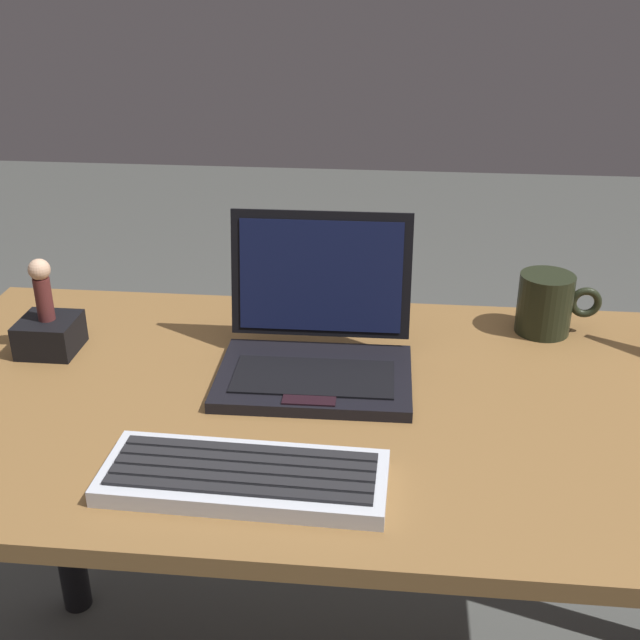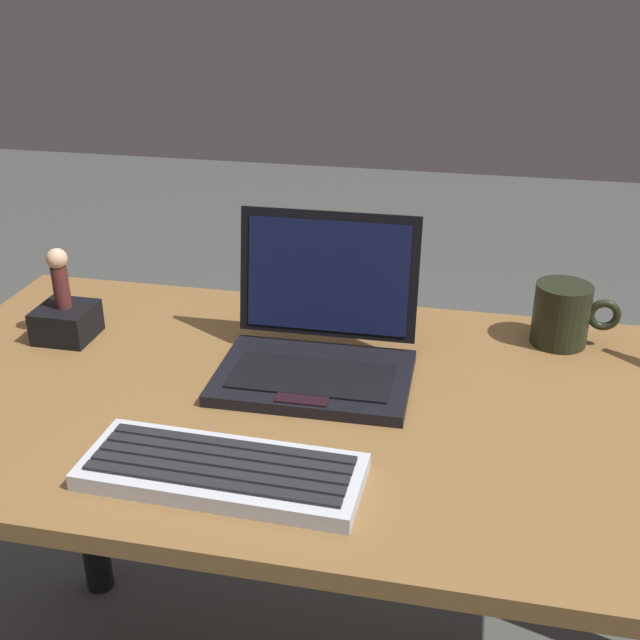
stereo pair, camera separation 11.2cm
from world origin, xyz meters
name	(u,v)px [view 2 (the right image)]	position (x,y,z in m)	size (l,w,h in m)	color
desk	(361,470)	(0.00, 0.00, 0.60)	(1.35, 0.67, 0.71)	brown
laptop_front	(318,344)	(-0.08, 0.07, 0.76)	(0.28, 0.23, 0.22)	black
external_keyboard	(222,471)	(-0.13, -0.21, 0.73)	(0.34, 0.14, 0.03)	#B2B8C1
figurine_stand	(66,322)	(-0.50, 0.10, 0.74)	(0.09, 0.09, 0.05)	black
figurine	(59,275)	(-0.50, 0.10, 0.82)	(0.03, 0.03, 0.10)	#502221
coffee_mug	(563,314)	(0.28, 0.24, 0.76)	(0.13, 0.09, 0.10)	black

